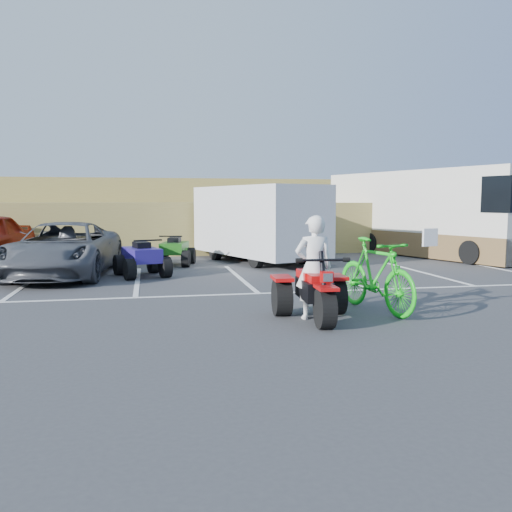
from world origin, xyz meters
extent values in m
plane|color=#3A3A3C|center=(0.00, 0.00, 0.00)|extent=(100.00, 100.00, 0.00)
cube|color=white|center=(-5.40, 5.00, 0.00)|extent=(0.12, 5.00, 0.01)
cube|color=white|center=(-2.70, 5.00, 0.00)|extent=(0.12, 5.00, 0.01)
cube|color=white|center=(0.00, 5.00, 0.00)|extent=(0.12, 5.00, 0.01)
cube|color=white|center=(2.70, 5.00, 0.00)|extent=(0.12, 5.00, 0.01)
cube|color=white|center=(5.40, 5.00, 0.00)|extent=(0.12, 5.00, 0.01)
cube|color=white|center=(8.10, 5.00, 0.00)|extent=(0.12, 5.00, 0.01)
cube|color=white|center=(0.00, 2.40, 0.00)|extent=(28.00, 0.12, 0.01)
cube|color=olive|center=(0.00, 14.00, 1.00)|extent=(40.00, 6.00, 2.00)
cube|color=olive|center=(0.00, 17.50, 2.00)|extent=(40.00, 4.00, 2.20)
imported|color=white|center=(0.43, -0.34, 0.91)|extent=(0.69, 0.47, 1.82)
imported|color=#14BF19|center=(1.75, 0.04, 0.69)|extent=(1.14, 2.38, 1.38)
imported|color=#4A4C52|center=(-4.70, 6.28, 0.74)|extent=(3.03, 5.58, 1.48)
cube|color=silver|center=(1.25, 8.61, 1.42)|extent=(3.94, 5.91, 2.29)
cylinder|color=black|center=(1.25, 8.61, 0.32)|extent=(2.11, 1.29, 0.64)
cube|color=silver|center=(7.97, 9.78, 1.62)|extent=(4.84, 8.99, 3.15)
cube|color=brown|center=(7.97, 9.78, 0.48)|extent=(4.88, 9.00, 0.87)
camera|label=1|loc=(-2.41, -9.34, 2.07)|focal=38.00mm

